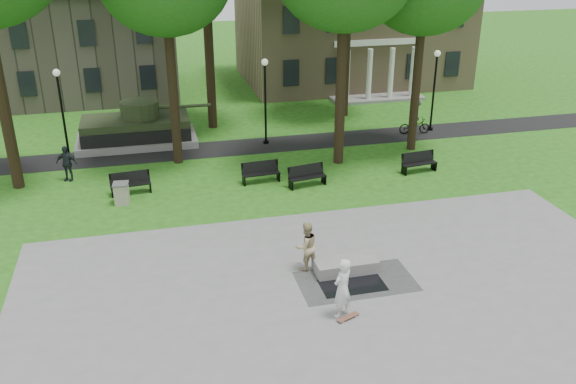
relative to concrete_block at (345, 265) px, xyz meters
name	(u,v)px	position (x,y,z in m)	size (l,w,h in m)	color
ground	(320,248)	(-0.38, 1.82, -0.24)	(120.00, 120.00, 0.00)	#215413
plaza	(367,325)	(-0.38, -3.18, -0.23)	(22.00, 16.00, 0.02)	gray
footpath	(258,146)	(-0.38, 13.82, -0.24)	(44.00, 2.60, 0.01)	black
building_right	(350,23)	(9.62, 27.82, 4.10)	(17.00, 12.00, 8.60)	#9E8460
building_left	(64,43)	(-11.38, 28.32, 3.35)	(15.00, 10.00, 7.20)	#4C443D
lamp_left	(62,107)	(-10.38, 14.12, 2.55)	(0.36, 0.36, 4.73)	black
lamp_mid	(265,95)	(0.12, 14.12, 2.55)	(0.36, 0.36, 4.73)	black
lamp_right	(434,84)	(10.12, 14.12, 2.55)	(0.36, 0.36, 4.73)	black
tank_monument	(137,129)	(-6.83, 15.82, 0.61)	(7.45, 3.40, 2.40)	gray
puddle	(353,285)	(-0.06, -0.97, -0.22)	(2.20, 1.20, 0.00)	black
concrete_block	(345,265)	(0.00, 0.00, 0.00)	(2.20, 1.00, 0.45)	gray
skateboard	(348,318)	(-0.84, -2.75, -0.19)	(0.78, 0.20, 0.07)	brown
skateboarder	(342,288)	(-0.98, -2.53, 0.78)	(0.73, 0.48, 2.00)	silver
friend_watching	(306,246)	(-1.31, 0.47, 0.68)	(0.88, 0.68, 1.80)	tan
pedestrian_walker	(67,163)	(-10.17, 11.12, 0.62)	(1.01, 0.42, 1.73)	#20242A
cyclist	(415,120)	(8.91, 13.74, 0.59)	(1.87, 1.09, 2.03)	black
park_bench_0	(131,182)	(-7.27, 8.83, 0.28)	(1.83, 0.69, 1.00)	black
park_bench_1	(261,172)	(-1.27, 8.72, 0.28)	(1.83, 0.65, 1.00)	black
park_bench_2	(307,175)	(0.74, 7.76, 0.28)	(1.85, 0.83, 1.00)	black
park_bench_3	(419,162)	(6.58, 8.15, 0.28)	(1.84, 0.74, 1.00)	black
trash_bin	(122,193)	(-7.66, 7.77, 0.24)	(0.72, 0.72, 0.96)	#A99E8B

